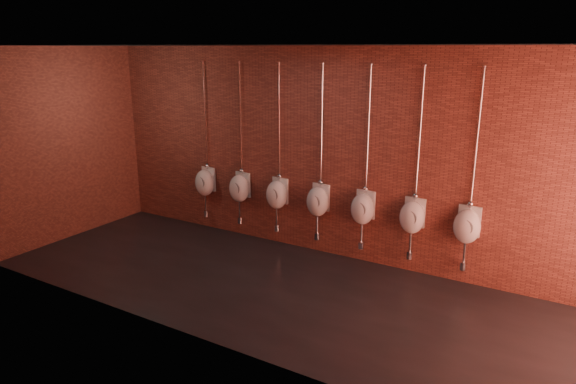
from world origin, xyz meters
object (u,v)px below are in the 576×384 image
object	(u,v)px
urinal_5	(412,216)
urinal_4	(363,208)
urinal_1	(240,187)
urinal_2	(277,194)
urinal_6	(467,225)
urinal_3	(318,200)
urinal_0	(205,182)

from	to	relation	value
urinal_5	urinal_4	bearing A→B (deg)	180.00
urinal_1	urinal_2	distance (m)	0.75
urinal_4	urinal_6	bearing A→B (deg)	0.00
urinal_1	urinal_3	distance (m)	1.50
urinal_5	urinal_3	bearing A→B (deg)	180.00
urinal_5	urinal_6	distance (m)	0.75
urinal_3	urinal_6	distance (m)	2.25
urinal_2	urinal_3	size ratio (longest dim) A/B	1.00
urinal_3	urinal_0	bearing A→B (deg)	180.00
urinal_5	urinal_6	bearing A→B (deg)	0.00
urinal_2	urinal_5	xyz separation A→B (m)	(2.25, 0.00, 0.00)
urinal_3	urinal_4	size ratio (longest dim) A/B	1.00
urinal_0	urinal_3	distance (m)	2.25
urinal_0	urinal_6	size ratio (longest dim) A/B	1.00
urinal_4	urinal_6	distance (m)	1.50
urinal_0	urinal_3	bearing A→B (deg)	0.00
urinal_2	urinal_3	bearing A→B (deg)	0.00
urinal_1	urinal_4	size ratio (longest dim) A/B	1.00
urinal_6	urinal_4	bearing A→B (deg)	180.00
urinal_0	urinal_5	xyz separation A→B (m)	(3.75, 0.00, 0.00)
urinal_0	urinal_4	xyz separation A→B (m)	(3.00, 0.00, 0.00)
urinal_3	urinal_4	xyz separation A→B (m)	(0.75, 0.00, 0.00)
urinal_0	urinal_2	distance (m)	1.50
urinal_3	urinal_5	size ratio (longest dim) A/B	1.00
urinal_0	urinal_2	world-z (taller)	same
urinal_2	urinal_6	bearing A→B (deg)	0.00
urinal_3	urinal_5	distance (m)	1.50
urinal_0	urinal_5	size ratio (longest dim) A/B	1.00
urinal_3	urinal_6	bearing A→B (deg)	0.00
urinal_4	urinal_5	world-z (taller)	same
urinal_1	urinal_4	bearing A→B (deg)	0.00
urinal_1	urinal_3	world-z (taller)	same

